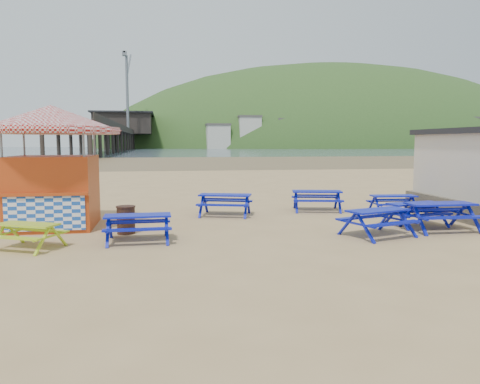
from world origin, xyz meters
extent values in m
plane|color=tan|center=(0.00, 0.00, 0.00)|extent=(400.00, 400.00, 0.00)
plane|color=brown|center=(0.00, 55.00, 0.00)|extent=(400.00, 400.00, 0.00)
plane|color=#455662|center=(0.00, 170.00, 0.01)|extent=(400.00, 400.00, 0.00)
cube|color=navy|center=(-0.73, 2.87, 0.75)|extent=(1.99, 1.23, 0.05)
cube|color=navy|center=(-0.55, 3.46, 0.47)|extent=(1.86, 0.79, 0.05)
cube|color=navy|center=(-0.91, 2.27, 0.47)|extent=(1.86, 0.79, 0.05)
cube|color=navy|center=(2.95, 3.44, 0.76)|extent=(1.99, 1.12, 0.05)
cube|color=navy|center=(3.08, 4.05, 0.47)|extent=(1.89, 0.66, 0.05)
cube|color=navy|center=(2.81, 2.83, 0.47)|extent=(1.89, 0.66, 0.05)
cube|color=navy|center=(5.55, 2.32, 0.66)|extent=(1.68, 0.77, 0.05)
cube|color=navy|center=(5.59, 2.86, 0.41)|extent=(1.65, 0.36, 0.05)
cube|color=navy|center=(5.51, 1.77, 0.41)|extent=(1.65, 0.36, 0.05)
cube|color=navy|center=(-3.63, -1.21, 0.71)|extent=(1.76, 0.72, 0.05)
cube|color=navy|center=(-3.65, -0.63, 0.44)|extent=(1.75, 0.28, 0.05)
cube|color=navy|center=(-3.62, -1.79, 0.44)|extent=(1.75, 0.28, 0.05)
cube|color=navy|center=(5.29, -1.07, 0.81)|extent=(2.01, 0.81, 0.06)
cube|color=navy|center=(5.30, -0.40, 0.50)|extent=(2.01, 0.31, 0.06)
cube|color=navy|center=(5.28, -1.73, 0.50)|extent=(2.01, 0.31, 0.06)
cube|color=navy|center=(4.97, -0.19, 0.71)|extent=(1.84, 0.95, 0.05)
cube|color=navy|center=(4.88, 0.38, 0.44)|extent=(1.77, 0.52, 0.05)
cube|color=navy|center=(5.07, -0.77, 0.44)|extent=(1.77, 0.52, 0.05)
cube|color=#B8CD17|center=(-6.30, -1.64, 0.62)|extent=(1.64, 1.19, 0.04)
cube|color=#B8CD17|center=(-6.08, -1.17, 0.38)|extent=(1.48, 0.85, 0.04)
cube|color=#B8CD17|center=(-6.52, -2.10, 0.38)|extent=(1.48, 0.85, 0.04)
cube|color=#AC3812|center=(-6.32, 1.46, 1.12)|extent=(2.46, 2.46, 2.23)
cube|color=#AC3812|center=(-6.32, 0.18, 1.17)|extent=(2.46, 0.11, 0.09)
cube|color=#194CB2|center=(-6.32, 0.21, 0.61)|extent=(2.23, 0.05, 1.01)
cone|color=silver|center=(-6.32, 1.46, 3.41)|extent=(4.25, 4.25, 0.78)
cylinder|color=silver|center=(-6.32, 1.46, 3.02)|extent=(4.13, 4.13, 0.20)
cylinder|color=#341D14|center=(-4.03, -0.03, 0.39)|extent=(0.52, 0.52, 0.79)
cylinder|color=#341D14|center=(-4.03, -0.03, 0.80)|extent=(0.56, 0.56, 0.04)
cube|color=black|center=(-18.00, 175.00, 6.00)|extent=(9.00, 220.00, 0.60)
cube|color=black|center=(-18.00, 186.00, 10.00)|extent=(22.00, 30.00, 8.00)
cube|color=black|center=(-18.00, 186.00, 14.30)|extent=(24.00, 32.00, 0.60)
cylinder|color=slate|center=(-15.00, 164.00, 20.00)|extent=(1.00, 1.00, 28.00)
cube|color=slate|center=(-15.00, 178.00, 33.00)|extent=(0.60, 25.63, 12.38)
ellipsoid|color=#2D4C1E|center=(90.00, 230.00, -10.00)|extent=(264.00, 144.00, 108.00)
cube|color=navy|center=(3.03, -1.59, 0.74)|extent=(1.97, 1.27, 0.05)
cube|color=navy|center=(2.83, -1.01, 0.46)|extent=(1.82, 0.84, 0.05)
cube|color=navy|center=(3.23, -2.16, 0.46)|extent=(1.82, 0.84, 0.05)
camera|label=1|loc=(-2.97, -13.83, 2.66)|focal=35.00mm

